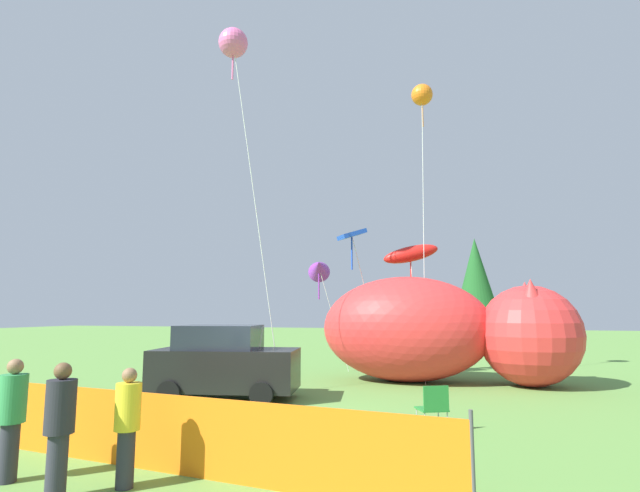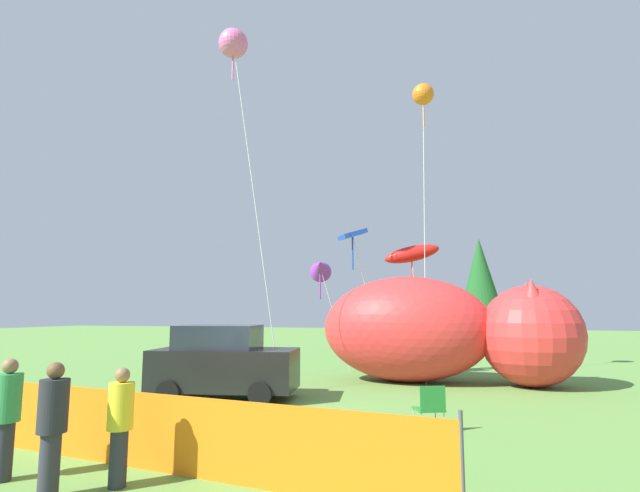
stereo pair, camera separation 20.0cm
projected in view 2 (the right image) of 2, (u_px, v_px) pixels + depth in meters
The scene contains 14 objects.
ground_plane at pixel (252, 414), 11.53m from camera, with size 120.00×120.00×0.00m, color #609342.
parked_car at pixel (224, 362), 13.70m from camera, with size 4.16×2.55×1.99m.
folding_chair at pixel (430, 405), 9.96m from camera, with size 0.73×0.73×0.90m.
inflatable_cat at pixel (440, 333), 16.74m from camera, with size 8.47×3.63×3.57m.
safety_fence at pixel (186, 436), 7.29m from camera, with size 7.87×1.06×1.23m.
spectator_in_black_shirt at pixel (120, 421), 6.86m from camera, with size 0.35×0.35×1.59m.
spectator_in_white_shirt at pixel (52, 423), 6.46m from camera, with size 0.37×0.37×1.70m.
spectator_in_green_shirt at pixel (6, 413), 7.12m from camera, with size 0.37×0.37×1.69m.
kite_red_lizard at pixel (412, 254), 19.22m from camera, with size 2.28×1.09×5.14m.
kite_purple_delta at pixel (320, 267), 20.30m from camera, with size 1.75×1.48×4.75m.
kite_orange_flower at pixel (423, 96), 19.48m from camera, with size 0.83×2.36×11.22m.
kite_blue_box at pixel (353, 237), 18.36m from camera, with size 1.64×1.84×5.41m.
kite_pink_octopus at pixel (233, 45), 16.86m from camera, with size 2.44×0.98×11.87m.
horizon_tree_west at pixel (480, 278), 39.14m from camera, with size 3.42×3.42×8.17m.
Camera 2 is at (5.01, -10.96, 2.36)m, focal length 28.00 mm.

